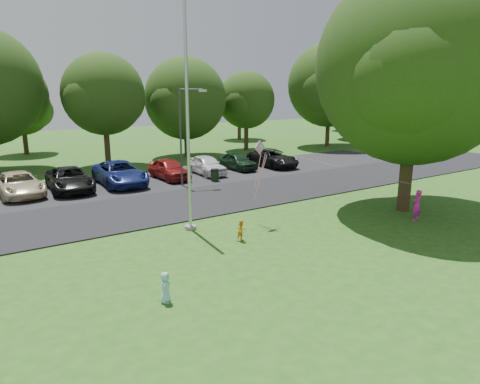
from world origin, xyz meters
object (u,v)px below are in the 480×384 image
child_blue (165,287)px  child_yellow (242,230)px  flagpole (188,133)px  trash_can (215,175)px  street_lamp (184,128)px  big_tree (416,71)px  woman (417,205)px  kite (264,158)px

child_blue → child_yellow: bearing=-18.0°
flagpole → trash_can: (5.92, 8.00, -3.73)m
street_lamp → big_tree: bearing=-40.5°
flagpole → woman: (9.28, -4.65, -3.44)m
child_yellow → street_lamp: bearing=69.9°
street_lamp → woman: street_lamp is taller
big_tree → child_blue: big_tree is taller
street_lamp → woman: 14.03m
child_yellow → kite: kite is taller
flagpole → street_lamp: size_ratio=1.64×
woman → child_blue: woman is taller
big_tree → woman: bearing=-124.6°
big_tree → child_yellow: 11.18m
flagpole → woman: size_ratio=6.93×
woman → child_yellow: woman is taller
street_lamp → woman: bearing=-46.7°
child_yellow → child_blue: 5.56m
child_yellow → big_tree: bearing=-10.4°
big_tree → kite: 8.32m
street_lamp → child_yellow: 11.23m
child_blue → kite: kite is taller
flagpole → kite: bearing=-19.9°
street_lamp → trash_can: (2.16, 0.08, -3.23)m
trash_can → child_blue: (-9.56, -13.53, 0.02)m
trash_can → child_blue: size_ratio=0.95×
trash_can → woman: size_ratio=0.60×
flagpole → street_lamp: (3.76, 7.92, -0.50)m
big_tree → street_lamp: bearing=119.8°
flagpole → child_yellow: 4.59m
big_tree → woman: 6.25m
child_blue → kite: 8.44m
flagpole → big_tree: 11.03m
street_lamp → woman: size_ratio=4.23×
trash_can → child_blue: child_blue is taller
street_lamp → child_yellow: bearing=-85.2°
child_blue → kite: (6.74, 4.41, 2.54)m
flagpole → big_tree: bearing=-18.0°
flagpole → child_blue: 7.59m
big_tree → kite: big_tree is taller
flagpole → big_tree: (10.20, -3.31, 2.59)m
flagpole → kite: size_ratio=1.50×
street_lamp → child_blue: bearing=-99.2°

